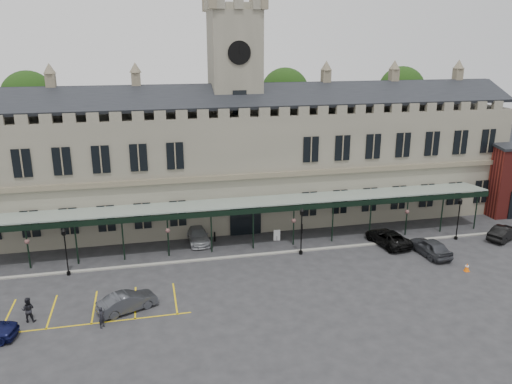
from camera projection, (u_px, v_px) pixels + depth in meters
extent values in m
plane|color=#272729|center=(272.00, 282.00, 41.19)|extent=(140.00, 140.00, 0.00)
cube|color=#6B6759|center=(236.00, 166.00, 54.40)|extent=(60.00, 10.00, 12.00)
cube|color=#645C48|center=(245.00, 176.00, 49.50)|extent=(60.00, 0.35, 0.50)
cube|color=black|center=(240.00, 96.00, 49.81)|extent=(60.00, 4.77, 2.20)
cube|color=black|center=(231.00, 92.00, 54.48)|extent=(60.00, 4.77, 2.20)
cube|color=black|center=(245.00, 217.00, 50.82)|extent=(3.20, 0.18, 3.80)
cube|color=#6B6759|center=(235.00, 121.00, 52.95)|extent=(5.00, 5.00, 22.00)
cylinder|color=silver|center=(239.00, 53.00, 48.54)|extent=(2.20, 0.12, 2.20)
cylinder|color=black|center=(239.00, 53.00, 48.47)|extent=(2.30, 0.04, 2.30)
cube|color=black|center=(240.00, 104.00, 49.98)|extent=(1.40, 0.12, 2.80)
cube|color=#8C9E93|center=(249.00, 202.00, 48.41)|extent=(50.00, 4.00, 0.40)
cube|color=black|center=(254.00, 211.00, 46.61)|extent=(50.00, 0.18, 0.50)
cube|color=gray|center=(257.00, 255.00, 46.31)|extent=(60.00, 0.40, 0.12)
cylinder|color=#332314|center=(37.00, 158.00, 58.17)|extent=(0.70, 0.70, 12.00)
sphere|color=black|center=(29.00, 98.00, 56.15)|extent=(6.00, 6.00, 6.00)
cylinder|color=#332314|center=(284.00, 147.00, 64.49)|extent=(0.70, 0.70, 12.00)
sphere|color=black|center=(285.00, 92.00, 62.46)|extent=(6.00, 6.00, 6.00)
cylinder|color=#332314|center=(397.00, 142.00, 67.85)|extent=(0.70, 0.70, 12.00)
sphere|color=black|center=(401.00, 89.00, 65.83)|extent=(6.00, 6.00, 6.00)
cylinder|color=black|center=(69.00, 273.00, 42.40)|extent=(0.33, 0.33, 0.28)
cylinder|color=black|center=(66.00, 255.00, 41.91)|extent=(0.11, 0.11, 3.67)
cube|color=black|center=(64.00, 233.00, 41.34)|extent=(0.26, 0.26, 0.37)
cone|color=black|center=(63.00, 229.00, 41.25)|extent=(0.40, 0.40, 0.28)
cylinder|color=black|center=(301.00, 253.00, 46.56)|extent=(0.35, 0.35, 0.29)
cylinder|color=black|center=(301.00, 234.00, 46.04)|extent=(0.12, 0.12, 3.92)
cube|color=black|center=(302.00, 213.00, 45.43)|extent=(0.27, 0.27, 0.39)
cone|color=black|center=(302.00, 209.00, 45.33)|extent=(0.43, 0.43, 0.29)
cylinder|color=black|center=(456.00, 238.00, 50.04)|extent=(0.34, 0.34, 0.28)
cylinder|color=black|center=(458.00, 222.00, 49.54)|extent=(0.11, 0.11, 3.76)
cube|color=black|center=(460.00, 202.00, 48.96)|extent=(0.26, 0.26, 0.38)
cone|color=black|center=(461.00, 199.00, 48.86)|extent=(0.41, 0.41, 0.28)
cube|color=#F56107|center=(466.00, 271.00, 43.11)|extent=(0.40, 0.40, 0.04)
cone|color=#F56107|center=(467.00, 267.00, 43.01)|extent=(0.46, 0.46, 0.74)
cylinder|color=silver|center=(467.00, 266.00, 42.98)|extent=(0.30, 0.30, 0.11)
cylinder|color=black|center=(277.00, 238.00, 49.69)|extent=(0.06, 0.06, 0.47)
cube|color=silver|center=(277.00, 235.00, 49.59)|extent=(0.66, 0.14, 1.13)
cylinder|color=black|center=(215.00, 237.00, 49.42)|extent=(0.17, 0.17, 0.98)
cylinder|color=black|center=(302.00, 229.00, 51.56)|extent=(0.17, 0.17, 0.97)
imported|color=#34363B|center=(128.00, 302.00, 36.62)|extent=(4.58, 3.10, 1.43)
imported|color=#A2A5AA|center=(198.00, 235.00, 49.27)|extent=(2.16, 4.86, 1.39)
imported|color=black|center=(388.00, 238.00, 48.59)|extent=(3.27, 5.56, 1.45)
imported|color=#34363B|center=(430.00, 247.00, 46.17)|extent=(2.35, 4.91, 1.62)
imported|color=black|center=(504.00, 233.00, 49.83)|extent=(4.65, 3.42, 1.46)
imported|color=black|center=(102.00, 317.00, 34.42)|extent=(0.62, 0.68, 1.56)
imported|color=black|center=(28.00, 310.00, 35.11)|extent=(0.95, 0.77, 1.85)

